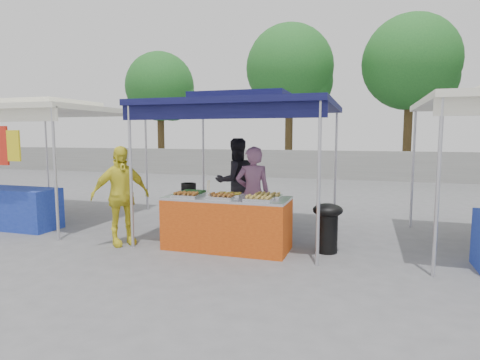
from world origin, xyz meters
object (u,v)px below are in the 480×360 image
(cooking_pot, at_px, (189,187))
(wok_burner, at_px, (327,223))
(customer_person, at_px, (121,196))
(vendor_table, at_px, (227,223))
(helper_man, at_px, (236,181))
(vendor_woman, at_px, (253,194))

(cooking_pot, height_order, wok_burner, cooking_pot)
(customer_person, bearing_deg, vendor_table, -42.16)
(cooking_pot, relative_size, helper_man, 0.15)
(wok_burner, xyz_separation_m, helper_man, (-2.01, 1.50, 0.42))
(vendor_woman, height_order, customer_person, customer_person)
(cooking_pot, distance_m, vendor_woman, 1.13)
(vendor_table, relative_size, customer_person, 1.20)
(vendor_woman, distance_m, helper_man, 1.31)
(vendor_woman, bearing_deg, wok_burner, 142.77)
(wok_burner, distance_m, vendor_woman, 1.42)
(vendor_table, height_order, customer_person, customer_person)
(vendor_table, xyz_separation_m, customer_person, (-1.78, -0.29, 0.41))
(cooking_pot, distance_m, customer_person, 1.15)
(wok_burner, relative_size, vendor_woman, 0.48)
(vendor_table, distance_m, customer_person, 1.85)
(vendor_table, xyz_separation_m, helper_man, (-0.44, 1.79, 0.46))
(wok_burner, bearing_deg, cooking_pot, 170.66)
(vendor_woman, relative_size, helper_man, 0.93)
(vendor_woman, bearing_deg, helper_man, -79.79)
(wok_burner, bearing_deg, customer_person, -177.90)
(vendor_table, xyz_separation_m, vendor_woman, (0.24, 0.67, 0.40))
(vendor_woman, distance_m, customer_person, 2.24)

